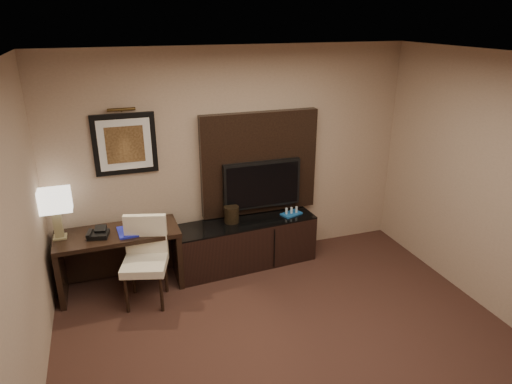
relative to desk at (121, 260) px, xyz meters
name	(u,v)px	position (x,y,z in m)	size (l,w,h in m)	color
ceiling	(339,67)	(1.50, -2.15, 2.34)	(4.50, 5.00, 0.01)	silver
wall_back	(235,158)	(1.50, 0.35, 0.99)	(4.50, 0.01, 2.70)	tan
desk	(121,260)	(0.00, 0.00, 0.00)	(1.36, 0.58, 0.73)	black
credenza	(246,243)	(1.54, 0.05, -0.06)	(1.77, 0.49, 0.61)	black
tv_wall_panel	(259,163)	(1.80, 0.29, 0.91)	(1.50, 0.12, 1.30)	black
tv	(262,184)	(1.80, 0.19, 0.66)	(1.00, 0.08, 0.60)	black
artwork	(125,144)	(0.20, 0.33, 1.29)	(0.70, 0.04, 0.70)	black
picture_light	(121,109)	(0.20, 0.29, 1.69)	(0.04, 0.04, 0.30)	#433015
desk_chair	(145,264)	(0.25, -0.38, 0.12)	(0.46, 0.54, 0.97)	#F2E6CA
table_lamp	(56,216)	(-0.60, 0.05, 0.63)	(0.33, 0.19, 0.53)	#95885D
desk_phone	(98,232)	(-0.20, -0.05, 0.42)	(0.21, 0.19, 0.11)	black
blue_folder	(129,232)	(0.13, -0.05, 0.37)	(0.24, 0.32, 0.02)	#1A21AF
book	(122,222)	(0.07, 0.00, 0.48)	(0.18, 0.02, 0.24)	#C3AC99
ice_bucket	(231,214)	(1.36, 0.08, 0.35)	(0.19, 0.19, 0.21)	black
minibar_tray	(291,211)	(2.16, 0.05, 0.29)	(0.26, 0.16, 0.09)	#1957A2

